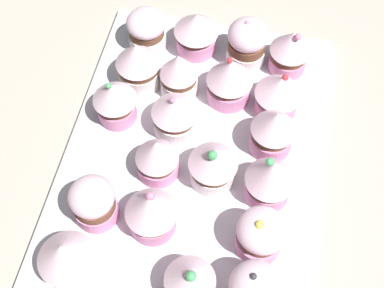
{
  "coord_description": "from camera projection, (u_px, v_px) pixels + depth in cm",
  "views": [
    {
      "loc": [
        33.06,
        6.94,
        62.07
      ],
      "look_at": [
        0.0,
        0.0,
        4.2
      ],
      "focal_mm": 49.56,
      "sensor_mm": 36.0,
      "label": 1
    }
  ],
  "objects": [
    {
      "name": "cupcake_17",
      "position": [
        270.0,
        179.0,
        0.63
      ],
      "size": [
        6.11,
        6.11,
        8.14
      ],
      "color": "pink",
      "rests_on": "baking_tray"
    },
    {
      "name": "cupcake_14",
      "position": [
        290.0,
        50.0,
        0.74
      ],
      "size": [
        5.71,
        5.71,
        7.56
      ],
      "color": "pink",
      "rests_on": "baking_tray"
    },
    {
      "name": "cupcake_7",
      "position": [
        175.0,
        113.0,
        0.69
      ],
      "size": [
        6.21,
        6.21,
        6.88
      ],
      "color": "white",
      "rests_on": "baking_tray"
    },
    {
      "name": "cupcake_1",
      "position": [
        138.0,
        63.0,
        0.72
      ],
      "size": [
        6.2,
        6.2,
        7.58
      ],
      "color": "white",
      "rests_on": "baking_tray"
    },
    {
      "name": "cupcake_18",
      "position": [
        261.0,
        234.0,
        0.61
      ],
      "size": [
        5.82,
        5.82,
        6.95
      ],
      "color": "pink",
      "rests_on": "baking_tray"
    },
    {
      "name": "cupcake_10",
      "position": [
        247.0,
        42.0,
        0.75
      ],
      "size": [
        5.68,
        5.68,
        7.62
      ],
      "color": "white",
      "rests_on": "baking_tray"
    },
    {
      "name": "cupcake_5",
      "position": [
        196.0,
        31.0,
        0.76
      ],
      "size": [
        6.45,
        6.45,
        6.89
      ],
      "color": "pink",
      "rests_on": "baking_tray"
    },
    {
      "name": "cupcake_12",
      "position": [
        213.0,
        164.0,
        0.65
      ],
      "size": [
        6.14,
        6.14,
        7.43
      ],
      "color": "white",
      "rests_on": "baking_tray"
    },
    {
      "name": "cupcake_16",
      "position": [
        273.0,
        130.0,
        0.67
      ],
      "size": [
        5.82,
        5.82,
        7.57
      ],
      "color": "pink",
      "rests_on": "baking_tray"
    },
    {
      "name": "cupcake_13",
      "position": [
        190.0,
        281.0,
        0.58
      ],
      "size": [
        5.74,
        5.74,
        7.17
      ],
      "color": "pink",
      "rests_on": "baking_tray"
    },
    {
      "name": "cupcake_9",
      "position": [
        151.0,
        211.0,
        0.61
      ],
      "size": [
        6.22,
        6.22,
        8.09
      ],
      "color": "pink",
      "rests_on": "baking_tray"
    },
    {
      "name": "ground_plane",
      "position": [
        192.0,
        165.0,
        0.72
      ],
      "size": [
        180.0,
        180.0,
        3.0
      ],
      "primitive_type": "cube",
      "color": "#B2A899"
    },
    {
      "name": "cupcake_4",
      "position": [
        66.0,
        258.0,
        0.59
      ],
      "size": [
        6.65,
        6.65,
        7.31
      ],
      "color": "white",
      "rests_on": "baking_tray"
    },
    {
      "name": "cupcake_3",
      "position": [
        93.0,
        202.0,
        0.62
      ],
      "size": [
        5.44,
        5.44,
        7.11
      ],
      "color": "pink",
      "rests_on": "baking_tray"
    },
    {
      "name": "cupcake_8",
      "position": [
        157.0,
        157.0,
        0.65
      ],
      "size": [
        5.44,
        5.44,
        6.95
      ],
      "color": "pink",
      "rests_on": "baking_tray"
    },
    {
      "name": "cupcake_2",
      "position": [
        115.0,
        100.0,
        0.7
      ],
      "size": [
        5.83,
        5.83,
        7.22
      ],
      "color": "pink",
      "rests_on": "baking_tray"
    },
    {
      "name": "cupcake_11",
      "position": [
        230.0,
        79.0,
        0.71
      ],
      "size": [
        6.3,
        6.3,
        8.02
      ],
      "color": "pink",
      "rests_on": "baking_tray"
    },
    {
      "name": "cupcake_0",
      "position": [
        147.0,
        30.0,
        0.76
      ],
      "size": [
        5.69,
        5.69,
        6.3
      ],
      "color": "white",
      "rests_on": "baking_tray"
    },
    {
      "name": "baking_tray",
      "position": [
        192.0,
        158.0,
        0.7
      ],
      "size": [
        46.92,
        33.09,
        1.2
      ],
      "color": "silver",
      "rests_on": "ground_plane"
    },
    {
      "name": "cupcake_6",
      "position": [
        179.0,
        73.0,
        0.72
      ],
      "size": [
        5.24,
        5.24,
        7.39
      ],
      "color": "white",
      "rests_on": "baking_tray"
    },
    {
      "name": "cupcake_15",
      "position": [
        278.0,
        93.0,
        0.7
      ],
      "size": [
        6.4,
        6.4,
        6.86
      ],
      "color": "pink",
      "rests_on": "baking_tray"
    }
  ]
}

